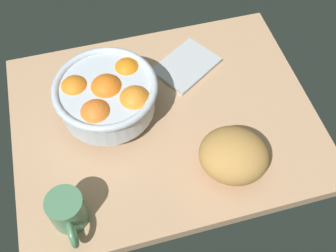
{
  "coord_description": "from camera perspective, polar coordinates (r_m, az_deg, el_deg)",
  "views": [
    {
      "loc": [
        12.85,
        50.98,
        76.75
      ],
      "look_at": [
        0.7,
        5.7,
        5.0
      ],
      "focal_mm": 43.88,
      "sensor_mm": 36.0,
      "label": 1
    }
  ],
  "objects": [
    {
      "name": "ground_plane",
      "position": [
        0.94,
        -0.49,
        0.73
      ],
      "size": [
        67.85,
        53.4,
        3.0
      ],
      "primitive_type": "cube",
      "color": "tan"
    },
    {
      "name": "fruit_bowl",
      "position": [
        0.89,
        -8.44,
        4.2
      ],
      "size": [
        22.38,
        22.38,
        11.53
      ],
      "color": "silver",
      "rests_on": "ground"
    },
    {
      "name": "bread_loaf",
      "position": [
        0.84,
        9.12,
        -4.03
      ],
      "size": [
        18.44,
        17.87,
        9.03
      ],
      "primitive_type": "ellipsoid",
      "rotation": [
        0.0,
        0.0,
        2.69
      ],
      "color": "#C18B47",
      "rests_on": "ground"
    },
    {
      "name": "napkin_folded",
      "position": [
        1.02,
        2.56,
        8.38
      ],
      "size": [
        18.09,
        16.83,
        1.11
      ],
      "primitive_type": "cube",
      "rotation": [
        0.0,
        0.0,
        0.56
      ],
      "color": "silver",
      "rests_on": "ground"
    },
    {
      "name": "mug",
      "position": [
        0.8,
        -13.75,
        -11.52
      ],
      "size": [
        7.04,
        11.06,
        7.85
      ],
      "color": "#4F835D",
      "rests_on": "ground"
    }
  ]
}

